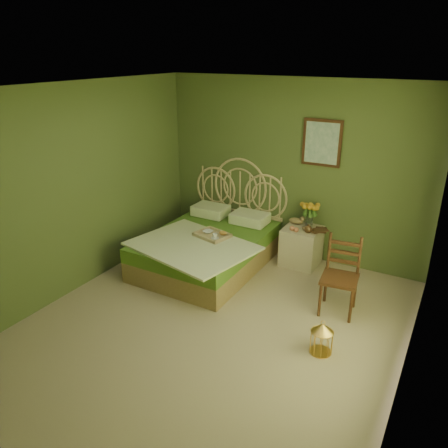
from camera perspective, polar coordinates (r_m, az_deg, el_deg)
The scene contains 14 objects.
floor at distance 5.13m, azimuth -1.40°, elevation -13.11°, with size 4.50×4.50×0.00m, color tan.
ceiling at distance 4.21m, azimuth -1.74°, elevation 17.26°, with size 4.50×4.50×0.00m, color silver.
wall_back at distance 6.44m, azimuth 8.87°, elevation 6.90°, with size 4.00×4.00×0.00m, color #526334.
wall_left at distance 5.75m, azimuth -18.96°, elevation 4.11°, with size 4.50×4.50×0.00m, color #526334.
wall_right at distance 3.95m, azimuth 24.26°, elevation -4.71°, with size 4.50×4.50×0.00m, color #526334.
wall_art at distance 6.19m, azimuth 12.67°, elevation 10.30°, with size 0.54×0.04×0.64m.
bed at distance 6.32m, azimuth -1.97°, elevation -2.80°, with size 1.76×2.22×1.37m.
nightstand at distance 6.42m, azimuth 10.18°, elevation -2.23°, with size 0.51×0.51×0.99m.
chair at distance 5.35m, azimuth 15.16°, elevation -5.89°, with size 0.46×0.46×0.93m.
birdcage at distance 4.75m, azimuth 12.63°, elevation -14.40°, with size 0.23×0.23×0.35m.
book_lower at distance 6.29m, azimuth 11.83°, elevation -0.72°, with size 0.16×0.21×0.02m, color #381E0F.
book_upper at distance 6.28m, azimuth 11.84°, elevation -0.54°, with size 0.18×0.24×0.02m, color #472819.
cereal_bowl at distance 6.14m, azimuth -2.11°, elevation -1.03°, with size 0.14×0.14×0.03m, color white.
coffee_cup at distance 5.96m, azimuth -1.19°, elevation -1.58°, with size 0.07×0.07×0.07m, color white.
Camera 1 is at (2.17, -3.59, 2.94)m, focal length 35.00 mm.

